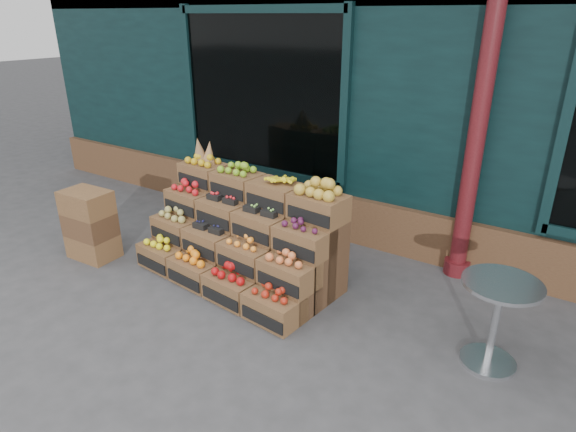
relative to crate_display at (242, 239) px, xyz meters
The scene contains 6 objects.
ground 1.15m from the crate_display, 41.09° to the right, with size 60.00×60.00×0.00m, color #3B3B3D.
shop_facade 4.89m from the crate_display, 79.61° to the left, with size 12.00×6.24×4.80m.
crate_display is the anchor object (origin of this frame).
spare_crates 1.89m from the crate_display, 159.48° to the right, with size 0.58×0.41×0.84m.
bistro_table 2.66m from the crate_display, ahead, with size 0.62×0.62×0.78m.
shopkeeper 2.43m from the crate_display, 104.80° to the left, with size 0.79×0.52×2.17m, color #1A5D27.
Camera 1 is at (2.25, -3.01, 2.72)m, focal length 30.00 mm.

